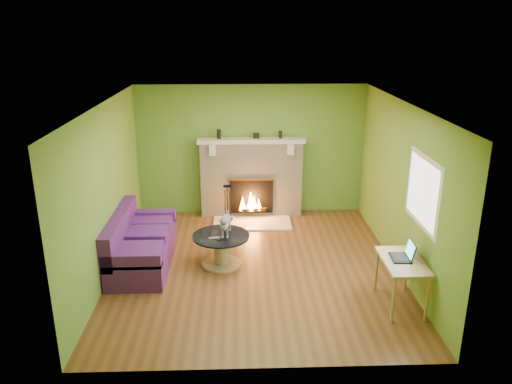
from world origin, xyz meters
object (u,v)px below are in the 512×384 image
at_px(desk, 402,266).
at_px(cat, 226,223).
at_px(coffee_table, 221,248).
at_px(sofa, 139,245).

distance_m(desk, cat, 2.77).
relative_size(coffee_table, desk, 0.99).
distance_m(sofa, coffee_table, 1.32).
relative_size(sofa, desk, 2.06).
distance_m(sofa, desk, 4.06).
height_order(desk, cat, cat).
relative_size(sofa, coffee_table, 2.09).
bearing_deg(cat, sofa, -174.80).
xyz_separation_m(desk, cat, (-2.41, 1.35, 0.11)).
relative_size(desk, cat, 1.52).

